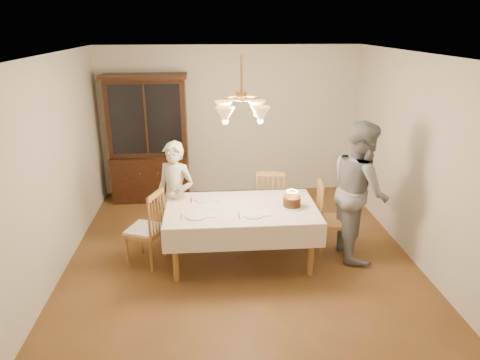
{
  "coord_description": "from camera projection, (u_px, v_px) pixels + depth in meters",
  "views": [
    {
      "loc": [
        -0.41,
        -4.91,
        2.94
      ],
      "look_at": [
        0.0,
        0.2,
        1.05
      ],
      "focal_mm": 32.0,
      "sensor_mm": 36.0,
      "label": 1
    }
  ],
  "objects": [
    {
      "name": "china_hutch",
      "position": [
        149.0,
        141.0,
        7.28
      ],
      "size": [
        1.38,
        0.54,
        2.16
      ],
      "color": "black",
      "rests_on": "ground"
    },
    {
      "name": "birthday_cake",
      "position": [
        292.0,
        202.0,
        5.37
      ],
      "size": [
        0.3,
        0.3,
        0.22
      ],
      "color": "white",
      "rests_on": "dining_table"
    },
    {
      "name": "room_shell",
      "position": [
        241.0,
        144.0,
        5.09
      ],
      "size": [
        5.0,
        5.0,
        5.0
      ],
      "color": "white",
      "rests_on": "ground"
    },
    {
      "name": "chair_far_side",
      "position": [
        270.0,
        204.0,
        6.27
      ],
      "size": [
        0.49,
        0.48,
        1.0
      ],
      "color": "brown",
      "rests_on": "ground"
    },
    {
      "name": "chair_left_end",
      "position": [
        145.0,
        231.0,
        5.43
      ],
      "size": [
        0.55,
        0.56,
        1.0
      ],
      "color": "brown",
      "rests_on": "ground"
    },
    {
      "name": "adult_in_grey",
      "position": [
        359.0,
        190.0,
        5.52
      ],
      "size": [
        0.7,
        0.89,
        1.81
      ],
      "primitive_type": "imported",
      "rotation": [
        0.0,
        0.0,
        1.56
      ],
      "color": "slate",
      "rests_on": "ground"
    },
    {
      "name": "dining_table",
      "position": [
        241.0,
        213.0,
        5.4
      ],
      "size": [
        1.9,
        1.1,
        0.76
      ],
      "color": "brown",
      "rests_on": "ground"
    },
    {
      "name": "chandelier",
      "position": [
        241.0,
        111.0,
        4.95
      ],
      "size": [
        0.62,
        0.62,
        0.73
      ],
      "color": "#BF8C3F",
      "rests_on": "ground"
    },
    {
      "name": "elderly_woman",
      "position": [
        176.0,
        197.0,
        5.7
      ],
      "size": [
        0.65,
        0.57,
        1.51
      ],
      "primitive_type": "imported",
      "rotation": [
        0.0,
        0.0,
        -0.48
      ],
      "color": "beige",
      "rests_on": "ground"
    },
    {
      "name": "place_setting_far_left",
      "position": [
        205.0,
        199.0,
        5.61
      ],
      "size": [
        0.39,
        0.24,
        0.02
      ],
      "color": "white",
      "rests_on": "dining_table"
    },
    {
      "name": "chair_right_end",
      "position": [
        332.0,
        222.0,
        5.7
      ],
      "size": [
        0.46,
        0.48,
        1.0
      ],
      "color": "brown",
      "rests_on": "ground"
    },
    {
      "name": "place_setting_near_left",
      "position": [
        197.0,
        216.0,
        5.12
      ],
      "size": [
        0.42,
        0.27,
        0.02
      ],
      "color": "white",
      "rests_on": "dining_table"
    },
    {
      "name": "ground",
      "position": [
        241.0,
        260.0,
        5.64
      ],
      "size": [
        5.0,
        5.0,
        0.0
      ],
      "primitive_type": "plane",
      "color": "#583719",
      "rests_on": "ground"
    },
    {
      "name": "place_setting_near_right",
      "position": [
        254.0,
        215.0,
        5.15
      ],
      "size": [
        0.4,
        0.25,
        0.02
      ],
      "color": "white",
      "rests_on": "dining_table"
    }
  ]
}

